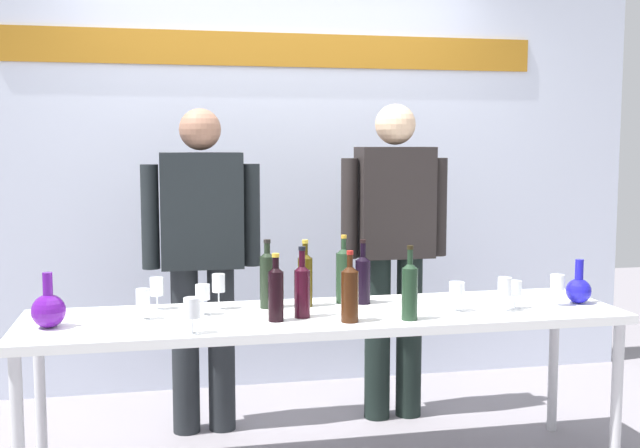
{
  "coord_description": "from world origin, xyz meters",
  "views": [
    {
      "loc": [
        -0.72,
        -3.33,
        1.5
      ],
      "look_at": [
        0.0,
        0.15,
        1.13
      ],
      "focal_mm": 43.5,
      "sensor_mm": 36.0,
      "label": 1
    }
  ],
  "objects_px": {
    "wine_bottle_5": "(410,289)",
    "wine_bottle_2": "(302,288)",
    "decanter_blue_right": "(579,289)",
    "wine_glass_left_4": "(157,287)",
    "wine_bottle_1": "(350,292)",
    "wine_glass_right_2": "(505,287)",
    "wine_glass_left_0": "(143,298)",
    "presenter_left": "(202,249)",
    "wine_bottle_0": "(363,277)",
    "presenter_right": "(394,240)",
    "wine_glass_right_0": "(557,283)",
    "decanter_blue_left": "(49,309)",
    "wine_glass_left_3": "(192,308)",
    "wine_glass_right_1": "(515,289)",
    "wine_glass_right_3": "(457,291)",
    "wine_bottle_3": "(276,291)",
    "wine_glass_left_1": "(203,293)",
    "wine_bottle_6": "(267,278)",
    "wine_bottle_4": "(344,274)",
    "wine_bottle_7": "(305,278)",
    "display_table": "(327,324)",
    "wine_glass_left_2": "(219,284)"
  },
  "relations": [
    {
      "from": "presenter_left",
      "to": "wine_bottle_0",
      "type": "distance_m",
      "value": 0.88
    },
    {
      "from": "wine_bottle_3",
      "to": "decanter_blue_right",
      "type": "bearing_deg",
      "value": 2.87
    },
    {
      "from": "wine_glass_left_0",
      "to": "wine_glass_left_4",
      "type": "relative_size",
      "value": 0.91
    },
    {
      "from": "wine_glass_right_1",
      "to": "decanter_blue_left",
      "type": "bearing_deg",
      "value": 178.73
    },
    {
      "from": "wine_bottle_2",
      "to": "wine_glass_left_2",
      "type": "relative_size",
      "value": 1.91
    },
    {
      "from": "presenter_right",
      "to": "wine_bottle_5",
      "type": "height_order",
      "value": "presenter_right"
    },
    {
      "from": "wine_bottle_4",
      "to": "wine_glass_right_1",
      "type": "distance_m",
      "value": 0.79
    },
    {
      "from": "decanter_blue_right",
      "to": "presenter_left",
      "type": "xyz_separation_m",
      "value": [
        -1.72,
        0.7,
        0.15
      ]
    },
    {
      "from": "wine_bottle_0",
      "to": "wine_bottle_7",
      "type": "distance_m",
      "value": 0.28
    },
    {
      "from": "wine_glass_left_2",
      "to": "wine_glass_left_3",
      "type": "height_order",
      "value": "wine_glass_left_2"
    },
    {
      "from": "decanter_blue_right",
      "to": "wine_bottle_5",
      "type": "bearing_deg",
      "value": -169.49
    },
    {
      "from": "wine_bottle_2",
      "to": "wine_glass_left_4",
      "type": "distance_m",
      "value": 0.68
    },
    {
      "from": "decanter_blue_left",
      "to": "wine_bottle_1",
      "type": "distance_m",
      "value": 1.25
    },
    {
      "from": "wine_glass_left_4",
      "to": "wine_glass_left_2",
      "type": "bearing_deg",
      "value": -10.96
    },
    {
      "from": "wine_bottle_0",
      "to": "wine_glass_right_0",
      "type": "distance_m",
      "value": 0.9
    },
    {
      "from": "wine_glass_left_4",
      "to": "wine_glass_right_3",
      "type": "height_order",
      "value": "wine_glass_left_4"
    },
    {
      "from": "wine_bottle_5",
      "to": "wine_glass_left_4",
      "type": "relative_size",
      "value": 2.17
    },
    {
      "from": "wine_bottle_5",
      "to": "presenter_right",
      "type": "bearing_deg",
      "value": 77.12
    },
    {
      "from": "wine_bottle_2",
      "to": "wine_glass_left_4",
      "type": "height_order",
      "value": "wine_bottle_2"
    },
    {
      "from": "wine_bottle_0",
      "to": "wine_glass_right_2",
      "type": "relative_size",
      "value": 1.98
    },
    {
      "from": "decanter_blue_right",
      "to": "wine_glass_left_4",
      "type": "xyz_separation_m",
      "value": [
        -1.95,
        0.27,
        0.03
      ]
    },
    {
      "from": "wine_glass_right_3",
      "to": "wine_glass_left_3",
      "type": "bearing_deg",
      "value": -171.38
    },
    {
      "from": "wine_bottle_4",
      "to": "wine_glass_left_4",
      "type": "xyz_separation_m",
      "value": [
        -0.87,
        0.03,
        -0.04
      ]
    },
    {
      "from": "decanter_blue_left",
      "to": "wine_glass_left_3",
      "type": "bearing_deg",
      "value": -21.63
    },
    {
      "from": "display_table",
      "to": "wine_bottle_2",
      "type": "relative_size",
      "value": 8.6
    },
    {
      "from": "wine_bottle_5",
      "to": "wine_glass_left_0",
      "type": "height_order",
      "value": "wine_bottle_5"
    },
    {
      "from": "wine_glass_left_2",
      "to": "wine_glass_right_0",
      "type": "xyz_separation_m",
      "value": [
        1.55,
        -0.25,
        -0.01
      ]
    },
    {
      "from": "wine_bottle_5",
      "to": "wine_glass_left_4",
      "type": "xyz_separation_m",
      "value": [
        -1.06,
        0.43,
        -0.03
      ]
    },
    {
      "from": "wine_bottle_6",
      "to": "wine_glass_right_3",
      "type": "bearing_deg",
      "value": -16.62
    },
    {
      "from": "wine_bottle_2",
      "to": "wine_bottle_5",
      "type": "distance_m",
      "value": 0.46
    },
    {
      "from": "decanter_blue_left",
      "to": "wine_bottle_6",
      "type": "bearing_deg",
      "value": 12.03
    },
    {
      "from": "decanter_blue_left",
      "to": "wine_bottle_1",
      "type": "height_order",
      "value": "wine_bottle_1"
    },
    {
      "from": "presenter_right",
      "to": "decanter_blue_left",
      "type": "bearing_deg",
      "value": -157.58
    },
    {
      "from": "wine_glass_left_1",
      "to": "presenter_left",
      "type": "bearing_deg",
      "value": 86.99
    },
    {
      "from": "wine_bottle_3",
      "to": "wine_glass_right_0",
      "type": "xyz_separation_m",
      "value": [
        1.33,
        0.04,
        -0.02
      ]
    },
    {
      "from": "wine_bottle_2",
      "to": "wine_glass_left_3",
      "type": "bearing_deg",
      "value": -157.09
    },
    {
      "from": "wine_bottle_6",
      "to": "presenter_right",
      "type": "bearing_deg",
      "value": 33.3
    },
    {
      "from": "wine_glass_left_3",
      "to": "wine_glass_right_0",
      "type": "distance_m",
      "value": 1.7
    },
    {
      "from": "wine_bottle_1",
      "to": "wine_glass_right_2",
      "type": "relative_size",
      "value": 1.98
    },
    {
      "from": "wine_bottle_3",
      "to": "wine_bottle_6",
      "type": "xyz_separation_m",
      "value": [
        0.0,
        0.27,
        0.01
      ]
    },
    {
      "from": "wine_glass_left_3",
      "to": "wine_glass_right_1",
      "type": "distance_m",
      "value": 1.48
    },
    {
      "from": "wine_bottle_2",
      "to": "wine_glass_left_0",
      "type": "distance_m",
      "value": 0.68
    },
    {
      "from": "display_table",
      "to": "decanter_blue_right",
      "type": "distance_m",
      "value": 1.22
    },
    {
      "from": "wine_glass_left_2",
      "to": "wine_glass_right_0",
      "type": "distance_m",
      "value": 1.57
    },
    {
      "from": "wine_bottle_5",
      "to": "wine_bottle_2",
      "type": "bearing_deg",
      "value": 162.25
    },
    {
      "from": "decanter_blue_left",
      "to": "wine_glass_right_0",
      "type": "bearing_deg",
      "value": -0.88
    },
    {
      "from": "presenter_right",
      "to": "wine_glass_left_1",
      "type": "relative_size",
      "value": 12.46
    },
    {
      "from": "decanter_blue_right",
      "to": "wine_bottle_2",
      "type": "distance_m",
      "value": 1.34
    },
    {
      "from": "decanter_blue_right",
      "to": "wine_glass_left_1",
      "type": "distance_m",
      "value": 1.76
    },
    {
      "from": "wine_glass_left_0",
      "to": "wine_glass_right_2",
      "type": "distance_m",
      "value": 1.6
    }
  ]
}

